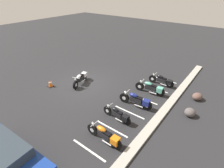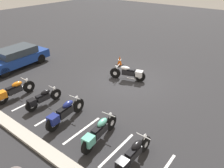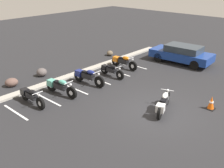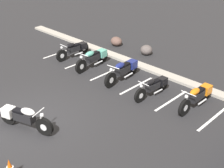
{
  "view_description": "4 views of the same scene",
  "coord_description": "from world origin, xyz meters",
  "px_view_note": "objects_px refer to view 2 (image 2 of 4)",
  "views": [
    {
      "loc": [
        8.32,
        9.12,
        6.86
      ],
      "look_at": [
        -0.59,
        2.32,
        0.5
      ],
      "focal_mm": 28.0,
      "sensor_mm": 36.0,
      "label": 1
    },
    {
      "loc": [
        -6.22,
        9.64,
        5.95
      ],
      "look_at": [
        -0.04,
        1.63,
        0.56
      ],
      "focal_mm": 35.0,
      "sensor_mm": 36.0,
      "label": 2
    },
    {
      "loc": [
        -9.38,
        -5.69,
        5.96
      ],
      "look_at": [
        -0.47,
        2.42,
        0.84
      ],
      "focal_mm": 42.0,
      "sensor_mm": 36.0,
      "label": 3
    },
    {
      "loc": [
        8.36,
        -4.42,
        6.31
      ],
      "look_at": [
        1.18,
        2.97,
        0.88
      ],
      "focal_mm": 50.0,
      "sensor_mm": 36.0,
      "label": 4
    }
  ],
  "objects_px": {
    "parked_bike_0": "(132,155)",
    "motorcycle_white_featured": "(129,73)",
    "parked_bike_1": "(98,132)",
    "parked_bike_3": "(42,99)",
    "parked_bike_4": "(13,91)",
    "traffic_cone": "(120,61)",
    "car_blue": "(16,57)",
    "parked_bike_2": "(64,113)"
  },
  "relations": [
    {
      "from": "traffic_cone",
      "to": "parked_bike_0",
      "type": "bearing_deg",
      "value": 128.67
    },
    {
      "from": "parked_bike_2",
      "to": "traffic_cone",
      "type": "height_order",
      "value": "parked_bike_2"
    },
    {
      "from": "car_blue",
      "to": "parked_bike_3",
      "type": "bearing_deg",
      "value": 66.83
    },
    {
      "from": "parked_bike_0",
      "to": "parked_bike_2",
      "type": "relative_size",
      "value": 0.9
    },
    {
      "from": "parked_bike_0",
      "to": "parked_bike_4",
      "type": "xyz_separation_m",
      "value": [
        7.1,
        0.1,
        0.02
      ]
    },
    {
      "from": "parked_bike_1",
      "to": "car_blue",
      "type": "distance_m",
      "value": 9.38
    },
    {
      "from": "traffic_cone",
      "to": "parked_bike_1",
      "type": "bearing_deg",
      "value": 119.83
    },
    {
      "from": "parked_bike_0",
      "to": "parked_bike_4",
      "type": "height_order",
      "value": "parked_bike_4"
    },
    {
      "from": "parked_bike_4",
      "to": "parked_bike_0",
      "type": "bearing_deg",
      "value": -88.68
    },
    {
      "from": "parked_bike_1",
      "to": "parked_bike_4",
      "type": "relative_size",
      "value": 1.02
    },
    {
      "from": "parked_bike_2",
      "to": "traffic_cone",
      "type": "relative_size",
      "value": 3.46
    },
    {
      "from": "parked_bike_0",
      "to": "car_blue",
      "type": "relative_size",
      "value": 0.47
    },
    {
      "from": "parked_bike_1",
      "to": "parked_bike_3",
      "type": "height_order",
      "value": "parked_bike_1"
    },
    {
      "from": "parked_bike_1",
      "to": "car_blue",
      "type": "xyz_separation_m",
      "value": [
        9.13,
        -2.15,
        0.22
      ]
    },
    {
      "from": "parked_bike_4",
      "to": "traffic_cone",
      "type": "height_order",
      "value": "parked_bike_4"
    },
    {
      "from": "motorcycle_white_featured",
      "to": "traffic_cone",
      "type": "relative_size",
      "value": 3.18
    },
    {
      "from": "parked_bike_0",
      "to": "parked_bike_2",
      "type": "distance_m",
      "value": 3.59
    },
    {
      "from": "motorcycle_white_featured",
      "to": "parked_bike_0",
      "type": "xyz_separation_m",
      "value": [
        -3.63,
        5.26,
        -0.02
      ]
    },
    {
      "from": "car_blue",
      "to": "traffic_cone",
      "type": "relative_size",
      "value": 6.7
    },
    {
      "from": "parked_bike_3",
      "to": "parked_bike_4",
      "type": "height_order",
      "value": "parked_bike_4"
    },
    {
      "from": "parked_bike_2",
      "to": "parked_bike_3",
      "type": "distance_m",
      "value": 1.82
    },
    {
      "from": "parked_bike_0",
      "to": "parked_bike_3",
      "type": "bearing_deg",
      "value": 87.05
    },
    {
      "from": "parked_bike_3",
      "to": "parked_bike_1",
      "type": "bearing_deg",
      "value": -90.4
    },
    {
      "from": "parked_bike_2",
      "to": "parked_bike_3",
      "type": "height_order",
      "value": "parked_bike_2"
    },
    {
      "from": "parked_bike_1",
      "to": "parked_bike_2",
      "type": "height_order",
      "value": "parked_bike_2"
    },
    {
      "from": "motorcycle_white_featured",
      "to": "parked_bike_4",
      "type": "relative_size",
      "value": 0.96
    },
    {
      "from": "parked_bike_3",
      "to": "parked_bike_0",
      "type": "bearing_deg",
      "value": -90.93
    },
    {
      "from": "parked_bike_1",
      "to": "traffic_cone",
      "type": "relative_size",
      "value": 3.36
    },
    {
      "from": "parked_bike_3",
      "to": "traffic_cone",
      "type": "distance_m",
      "value": 6.4
    },
    {
      "from": "motorcycle_white_featured",
      "to": "traffic_cone",
      "type": "bearing_deg",
      "value": -59.22
    },
    {
      "from": "motorcycle_white_featured",
      "to": "parked_bike_1",
      "type": "relative_size",
      "value": 0.94
    },
    {
      "from": "parked_bike_1",
      "to": "parked_bike_4",
      "type": "xyz_separation_m",
      "value": [
        5.48,
        0.25,
        -0.01
      ]
    },
    {
      "from": "parked_bike_0",
      "to": "motorcycle_white_featured",
      "type": "bearing_deg",
      "value": 35.58
    },
    {
      "from": "parked_bike_3",
      "to": "parked_bike_4",
      "type": "xyz_separation_m",
      "value": [
        1.71,
        0.47,
        0.04
      ]
    },
    {
      "from": "parked_bike_1",
      "to": "traffic_cone",
      "type": "distance_m",
      "value": 7.64
    },
    {
      "from": "parked_bike_0",
      "to": "parked_bike_3",
      "type": "xyz_separation_m",
      "value": [
        5.39,
        -0.37,
        -0.02
      ]
    },
    {
      "from": "car_blue",
      "to": "traffic_cone",
      "type": "distance_m",
      "value": 6.97
    },
    {
      "from": "parked_bike_1",
      "to": "parked_bike_3",
      "type": "bearing_deg",
      "value": 81.11
    },
    {
      "from": "parked_bike_3",
      "to": "traffic_cone",
      "type": "relative_size",
      "value": 2.99
    },
    {
      "from": "parked_bike_0",
      "to": "car_blue",
      "type": "bearing_deg",
      "value": 78.94
    },
    {
      "from": "parked_bike_4",
      "to": "motorcycle_white_featured",
      "type": "bearing_deg",
      "value": -32.48
    },
    {
      "from": "parked_bike_3",
      "to": "motorcycle_white_featured",
      "type": "bearing_deg",
      "value": -16.88
    }
  ]
}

